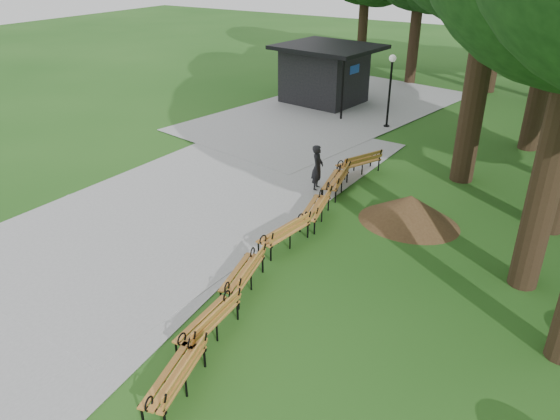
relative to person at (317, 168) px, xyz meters
The scene contains 13 objects.
ground 5.07m from the person, 80.51° to the right, with size 100.00×100.00×0.00m, color #205217.
path 3.80m from the person, 148.57° to the right, with size 12.00×38.00×0.06m, color #98989B.
person is the anchor object (origin of this frame).
kiosk 11.54m from the person, 116.78° to the left, with size 4.86×4.22×3.04m, color black, non-canonical shape.
lamp_post 8.08m from the person, 94.39° to the left, with size 0.32×0.32×3.30m.
dirt_mound 3.64m from the person, 11.32° to the right, with size 2.58×2.58×0.91m, color #47301C.
bench_0 9.94m from the person, 76.94° to the right, with size 1.90×0.64×0.88m, color #BC722B, non-canonical shape.
bench_1 8.29m from the person, 77.77° to the right, with size 1.90×0.64×0.88m, color #BC722B, non-canonical shape.
bench_2 6.35m from the person, 78.16° to the right, with size 1.90×0.64×0.88m, color #BC722B, non-canonical shape.
bench_3 4.09m from the person, 74.64° to the right, with size 1.90×0.64×0.88m, color #BC722B, non-canonical shape.
bench_4 2.39m from the person, 63.09° to the right, with size 1.90×0.64×0.88m, color #BC722B, non-canonical shape.
bench_5 0.74m from the person, 12.43° to the left, with size 1.90×0.64×0.88m, color #BC722B, non-canonical shape.
bench_6 2.17m from the person, 73.32° to the left, with size 1.90×0.64×0.88m, color #BC722B, non-canonical shape.
Camera 1 is at (7.01, -10.00, 7.56)m, focal length 34.12 mm.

